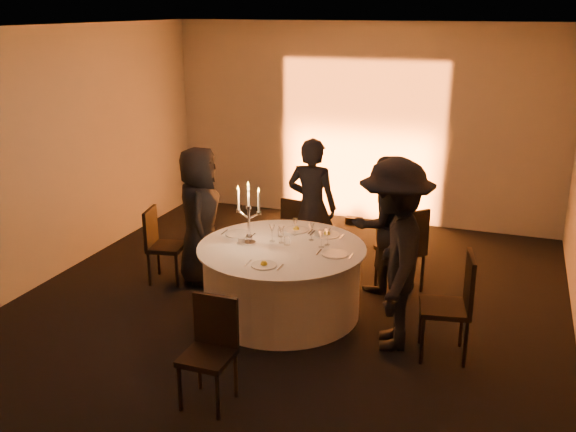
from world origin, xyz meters
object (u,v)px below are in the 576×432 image
(candelabra, at_px, (249,222))
(coffee_cup, at_px, (242,241))
(chair_left, at_px, (160,241))
(chair_right, at_px, (455,300))
(guest_back_left, at_px, (312,207))
(guest_right, at_px, (394,255))
(chair_back_left, at_px, (300,229))
(chair_front, at_px, (211,345))
(guest_left, at_px, (200,215))
(banquet_table, at_px, (282,280))
(chair_back_right, at_px, (405,246))
(guest_back_right, at_px, (384,224))

(candelabra, bearing_deg, coffee_cup, -163.58)
(chair_left, distance_m, chair_right, 3.58)
(chair_left, bearing_deg, coffee_cup, -118.29)
(guest_back_left, relative_size, guest_right, 0.91)
(chair_left, bearing_deg, chair_back_left, -68.34)
(chair_left, bearing_deg, candelabra, -116.42)
(chair_left, height_order, chair_front, chair_front)
(chair_left, height_order, guest_left, guest_left)
(chair_front, xyz_separation_m, coffee_cup, (-0.45, 1.67, 0.28))
(guest_back_left, height_order, coffee_cup, guest_back_left)
(chair_back_left, xyz_separation_m, chair_right, (2.07, -1.58, 0.07))
(guest_back_left, bearing_deg, chair_right, 143.78)
(banquet_table, xyz_separation_m, guest_left, (-1.22, 0.49, 0.45))
(coffee_cup, height_order, candelabra, candelabra)
(guest_right, bearing_deg, guest_back_left, -151.21)
(banquet_table, xyz_separation_m, candelabra, (-0.36, -0.04, 0.63))
(candelabra, bearing_deg, chair_back_right, 34.17)
(banquet_table, bearing_deg, chair_left, 169.40)
(chair_right, bearing_deg, guest_right, -103.70)
(chair_front, relative_size, guest_back_left, 0.54)
(guest_right, bearing_deg, candelabra, -111.14)
(chair_front, bearing_deg, guest_left, 119.52)
(chair_back_left, relative_size, candelabra, 1.34)
(guest_left, distance_m, coffee_cup, 0.96)
(coffee_cup, bearing_deg, guest_back_right, 38.19)
(chair_left, height_order, guest_back_left, guest_back_left)
(guest_back_left, bearing_deg, coffee_cup, 74.92)
(guest_right, bearing_deg, coffee_cup, -109.97)
(banquet_table, xyz_separation_m, coffee_cup, (-0.44, -0.06, 0.42))
(chair_back_right, distance_m, chair_right, 1.47)
(candelabra, bearing_deg, chair_left, 165.17)
(chair_right, bearing_deg, chair_back_left, -137.83)
(chair_back_left, bearing_deg, guest_right, 142.82)
(coffee_cup, bearing_deg, chair_back_right, 33.42)
(chair_front, bearing_deg, guest_right, 50.06)
(chair_back_right, xyz_separation_m, guest_back_right, (-0.26, -0.00, 0.23))
(guest_right, distance_m, candelabra, 1.62)
(chair_back_left, distance_m, coffee_cup, 1.37)
(chair_left, relative_size, guest_left, 0.55)
(guest_left, bearing_deg, chair_back_left, -74.12)
(chair_front, height_order, guest_back_right, guest_back_right)
(banquet_table, xyz_separation_m, guest_back_right, (0.89, 0.98, 0.42))
(guest_left, bearing_deg, chair_left, 89.30)
(chair_right, height_order, chair_front, chair_right)
(chair_left, xyz_separation_m, guest_left, (0.46, 0.18, 0.32))
(guest_right, xyz_separation_m, candelabra, (-1.60, 0.24, 0.07))
(banquet_table, relative_size, guest_back_left, 1.05)
(guest_right, height_order, candelabra, guest_right)
(chair_back_right, height_order, guest_right, guest_right)
(guest_back_right, height_order, guest_right, guest_right)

